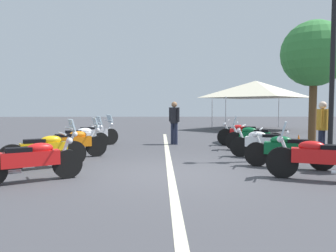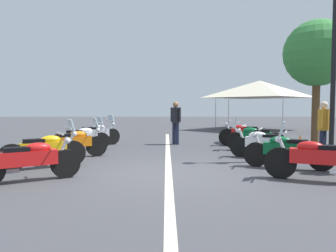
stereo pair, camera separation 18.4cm
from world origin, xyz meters
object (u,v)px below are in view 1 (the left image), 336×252
bystander_2 (322,125)px  roadside_tree_0 (314,54)px  motorcycle_left_row_3 (81,138)px  motorcycle_left_row_0 (32,160)px  motorcycle_left_row_1 (45,150)px  motorcycle_right_row_3 (253,137)px  motorcycle_right_row_0 (319,158)px  traffic_cone_0 (299,143)px  motorcycle_right_row_1 (287,150)px  motorcycle_left_row_4 (94,134)px  motorcycle_right_row_4 (243,134)px  event_tent (256,89)px  street_lamp_twin_globe (333,34)px  bystander_0 (174,119)px  motorcycle_left_row_2 (73,143)px  motorcycle_right_row_2 (263,143)px

bystander_2 → roadside_tree_0: 5.42m
motorcycle_left_row_3 → roadside_tree_0: roadside_tree_0 is taller
motorcycle_left_row_0 → motorcycle_left_row_1: bearing=69.4°
motorcycle_left_row_3 → motorcycle_right_row_3: (-0.02, -6.03, 0.01)m
motorcycle_right_row_0 → traffic_cone_0: (4.15, -1.37, -0.19)m
motorcycle_right_row_0 → motorcycle_right_row_1: size_ratio=1.02×
motorcycle_left_row_4 → traffic_cone_0: bearing=-51.4°
motorcycle_left_row_1 → motorcycle_right_row_1: motorcycle_left_row_1 is taller
motorcycle_right_row_4 → event_tent: (8.44, -2.98, 2.18)m
motorcycle_left_row_3 → street_lamp_twin_globe: size_ratio=0.34×
event_tent → bystander_0: bearing=144.3°
traffic_cone_0 → bystander_0: 4.77m
motorcycle_left_row_0 → street_lamp_twin_globe: (2.62, -7.55, 3.15)m
motorcycle_left_row_1 → street_lamp_twin_globe: size_ratio=0.35×
motorcycle_left_row_0 → motorcycle_right_row_4: bearing=15.3°
street_lamp_twin_globe → motorcycle_left_row_4: bearing=65.9°
bystander_0 → event_tent: size_ratio=0.32×
motorcycle_left_row_2 → motorcycle_right_row_3: bearing=-12.6°
motorcycle_right_row_2 → motorcycle_left_row_0: bearing=52.4°
motorcycle_right_row_2 → motorcycle_right_row_1: bearing=119.2°
motorcycle_left_row_1 → motorcycle_left_row_3: size_ratio=1.02×
motorcycle_left_row_3 → motorcycle_right_row_0: motorcycle_right_row_0 is taller
motorcycle_right_row_1 → motorcycle_left_row_2: bearing=6.6°
motorcycle_right_row_1 → motorcycle_right_row_2: 1.59m
motorcycle_left_row_1 → motorcycle_right_row_0: motorcycle_right_row_0 is taller
motorcycle_left_row_3 → motorcycle_left_row_4: 1.41m
traffic_cone_0 → event_tent: 10.54m
motorcycle_right_row_3 → bystander_0: 3.34m
roadside_tree_0 → bystander_0: bearing=97.0°
motorcycle_left_row_2 → street_lamp_twin_globe: (-0.42, -7.54, 3.13)m
motorcycle_left_row_3 → motorcycle_right_row_4: motorcycle_left_row_3 is taller
street_lamp_twin_globe → roadside_tree_0: bearing=-19.8°
motorcycle_right_row_1 → motorcycle_right_row_2: size_ratio=1.09×
motorcycle_left_row_1 → motorcycle_left_row_2: 1.64m
traffic_cone_0 → motorcycle_left_row_3: bearing=86.7°
motorcycle_right_row_2 → street_lamp_twin_globe: 3.68m
motorcycle_left_row_4 → motorcycle_right_row_3: (-1.42, -5.86, -0.00)m
motorcycle_left_row_1 → motorcycle_right_row_2: size_ratio=1.00×
bystander_2 → roadside_tree_0: bearing=-68.2°
motorcycle_left_row_1 → motorcycle_right_row_3: bearing=-4.1°
street_lamp_twin_globe → motorcycle_right_row_0: bearing=148.2°
motorcycle_left_row_3 → event_tent: size_ratio=0.34×
motorcycle_right_row_0 → event_tent: 14.76m
traffic_cone_0 → bystander_2: bearing=-173.5°
motorcycle_right_row_2 → motorcycle_right_row_4: size_ratio=0.93×
traffic_cone_0 → event_tent: (10.16, -1.52, 2.36)m
motorcycle_right_row_3 → motorcycle_left_row_2: bearing=29.9°
motorcycle_right_row_0 → bystander_0: bearing=-44.7°
bystander_0 → bystander_2: bearing=92.8°
motorcycle_left_row_0 → roadside_tree_0: 12.16m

